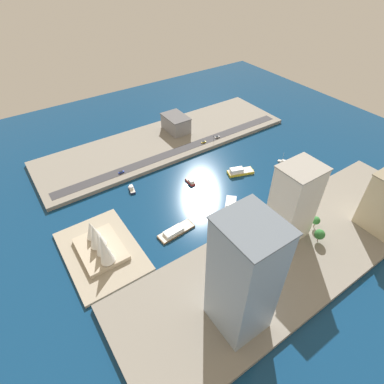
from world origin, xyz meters
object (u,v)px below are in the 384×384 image
ferry_yellow_fast (239,171)px  van_white (217,137)px  traffic_light_waterfront (214,138)px  taxi_yellow_cab (204,142)px  hatchback_blue (121,172)px  catamaran_blue (231,204)px  barge_flat_brown (175,231)px  patrol_launch_navy (132,189)px  sailboat_small_white (283,161)px  opera_landmark (99,243)px  tower_tall_glass (243,279)px  warehouse_low_gray (176,123)px  hotel_broad_white (293,203)px  tugboat_red (190,181)px

ferry_yellow_fast → van_white: bearing=-17.7°
ferry_yellow_fast → traffic_light_waterfront: 48.99m
ferry_yellow_fast → taxi_yellow_cab: 51.68m
hatchback_blue → catamaran_blue: bearing=-146.8°
barge_flat_brown → patrol_launch_navy: size_ratio=2.57×
sailboat_small_white → patrol_launch_navy: size_ratio=0.91×
barge_flat_brown → sailboat_small_white: bearing=-82.0°
sailboat_small_white → hatchback_blue: bearing=64.0°
barge_flat_brown → opera_landmark: opera_landmark is taller
tower_tall_glass → opera_landmark: 95.36m
hatchback_blue → sailboat_small_white: bearing=-116.0°
catamaran_blue → hatchback_blue: hatchback_blue is taller
ferry_yellow_fast → patrol_launch_navy: size_ratio=2.22×
warehouse_low_gray → opera_landmark: 155.55m
ferry_yellow_fast → traffic_light_waterfront: traffic_light_waterfront is taller
taxi_yellow_cab → hatchback_blue: size_ratio=0.99×
ferry_yellow_fast → hatchback_blue: (51.67, 82.80, 2.31)m
ferry_yellow_fast → patrol_launch_navy: 89.34m
barge_flat_brown → patrol_launch_navy: patrol_launch_navy is taller
hotel_broad_white → opera_landmark: hotel_broad_white is taller
catamaran_blue → hotel_broad_white: size_ratio=0.37×
taxi_yellow_cab → traffic_light_waterfront: (-3.82, -8.68, 3.43)m
ferry_yellow_fast → hotel_broad_white: bearing=163.3°
patrol_launch_navy → taxi_yellow_cab: size_ratio=2.30×
tugboat_red → taxi_yellow_cab: bearing=-46.7°
taxi_yellow_cab → traffic_light_waterfront: size_ratio=0.71×
catamaran_blue → sailboat_small_white: sailboat_small_white is taller
tugboat_red → ferry_yellow_fast: (-12.67, -40.97, 0.60)m
tugboat_red → taxi_yellow_cab: (38.96, -41.32, 2.84)m
patrol_launch_navy → van_white: size_ratio=2.31×
tower_tall_glass → hatchback_blue: tower_tall_glass is taller
tower_tall_glass → taxi_yellow_cab: 174.52m
patrol_launch_navy → opera_landmark: (-44.96, 42.52, 8.18)m
van_white → traffic_light_waterfront: 9.11m
ferry_yellow_fast → van_white: 54.37m
tugboat_red → hatchback_blue: size_ratio=2.45×
hotel_broad_white → warehouse_low_gray: bearing=-4.6°
taxi_yellow_cab → warehouse_low_gray: bearing=14.1°
tower_tall_glass → hatchback_blue: 151.75m
catamaran_blue → patrol_launch_navy: bearing=42.8°
ferry_yellow_fast → traffic_light_waterfront: (47.82, -9.03, 5.67)m
traffic_light_waterfront → opera_landmark: bearing=114.8°
sailboat_small_white → hatchback_blue: 138.78m
catamaran_blue → sailboat_small_white: 75.56m
van_white → sailboat_small_white: bearing=-157.4°
tower_tall_glass → traffic_light_waterfront: tower_tall_glass is taller
patrol_launch_navy → warehouse_low_gray: (56.00, -75.81, 9.67)m
sailboat_small_white → barge_flat_brown: size_ratio=0.35×
sailboat_small_white → traffic_light_waterfront: bearing=30.0°
ferry_yellow_fast → patrol_launch_navy: (30.11, 84.11, -0.61)m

